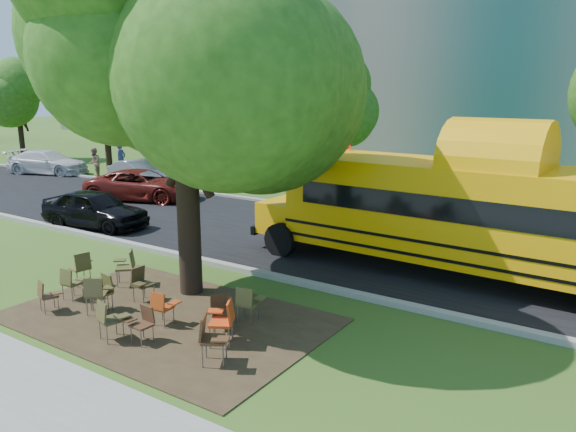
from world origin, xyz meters
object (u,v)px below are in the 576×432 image
Objects in this scene: chair_10 at (141,281)px; chair_13 at (248,301)px; chair_7 at (211,335)px; chair_9 at (127,264)px; school_bus at (488,216)px; chair_2 at (97,291)px; chair_6 at (224,318)px; pedestrian_b at (94,163)px; main_tree at (182,52)px; bg_car_red at (142,185)px; chair_1 at (47,293)px; chair_4 at (109,317)px; chair_5 at (143,321)px; bg_car_white at (48,162)px; black_car at (95,209)px; chair_11 at (162,305)px; chair_3 at (102,289)px; bg_car_silver at (140,174)px; chair_12 at (219,309)px; chair_8 at (82,265)px; pedestrian_a at (121,159)px; chair_0 at (71,281)px.

chair_10 is 2.91m from chair_13.
chair_7 is 1.03× the size of chair_9.
school_bus is 13.95× the size of chair_2.
chair_6 is at bearing 77.95° from chair_10.
main_tree is at bearing 15.95° from pedestrian_b.
bg_car_red is at bearing 2.79° from chair_9.
chair_4 is at bearing 12.61° from chair_1.
chair_5 is 15.09m from bg_car_red.
chair_4 is 0.69m from chair_5.
school_bus reaches higher than chair_7.
bg_car_white is (-20.59, 9.80, -5.10)m from main_tree.
school_bus is at bearing -90.08° from black_car.
chair_6 is 1.21× the size of chair_11.
chair_3 is 16.68m from bg_car_silver.
school_bus reaches higher than bg_car_silver.
bg_car_silver reaches higher than chair_12.
chair_13 is at bearing 67.00° from chair_4.
chair_1 is 0.19× the size of black_car.
chair_8 is 0.50× the size of pedestrian_a.
main_tree reaches higher than chair_8.
chair_13 is at bearing 165.33° from chair_7.
pedestrian_b reaches higher than bg_car_red.
pedestrian_b reaches higher than chair_2.
chair_5 is 0.16× the size of bg_car_white.
chair_8 is 6.42m from black_car.
chair_7 is (4.73, 0.20, 0.13)m from chair_1.
bg_car_red reaches higher than chair_4.
chair_7 is at bearing 14.33° from pedestrian_b.
main_tree reaches higher than chair_12.
chair_9 is at bearing -63.62° from chair_12.
school_bus is 7.56m from chair_6.
bg_car_white reaches higher than black_car.
school_bus reaches higher than chair_3.
chair_1 is 1.23m from chair_3.
bg_car_silver is at bearing 29.02° from black_car.
chair_6 is 0.19× the size of bg_car_red.
pedestrian_b reaches higher than bg_car_silver.
bg_car_red is (-8.21, 10.27, 0.22)m from chair_1.
pedestrian_a is at bearing 154.46° from chair_4.
chair_13 reaches higher than chair_1.
chair_12 is at bearing 38.48° from chair_1.
pedestrian_a is at bearing 69.88° from bg_car_silver.
chair_6 is 0.79m from chair_12.
bg_car_white is (-17.90, 10.98, 0.14)m from chair_8.
chair_2 is at bearing -138.74° from bg_car_white.
chair_7 is 0.54× the size of pedestrian_a.
bg_car_red is (-8.00, 9.49, 0.19)m from chair_0.
chair_7 is 2.14m from chair_11.
pedestrian_b reaches higher than chair_5.
chair_7 is 0.59× the size of pedestrian_b.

